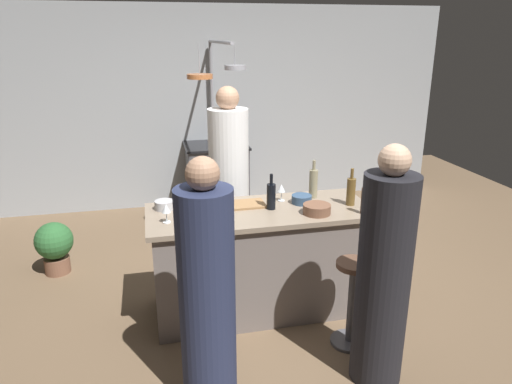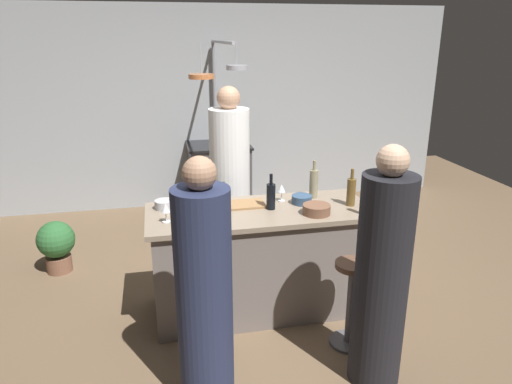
% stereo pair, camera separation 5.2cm
% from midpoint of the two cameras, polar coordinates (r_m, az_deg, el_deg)
% --- Properties ---
extents(ground_plane, '(9.00, 9.00, 0.00)m').
position_cam_midpoint_polar(ground_plane, '(4.16, 0.82, -13.83)').
color(ground_plane, brown).
extents(back_wall, '(6.40, 0.16, 2.60)m').
position_cam_midpoint_polar(back_wall, '(6.39, -4.94, 10.14)').
color(back_wall, '#9EA3A8').
rests_on(back_wall, ground_plane).
extents(kitchen_island, '(1.80, 0.72, 0.90)m').
position_cam_midpoint_polar(kitchen_island, '(3.94, 0.85, -8.26)').
color(kitchen_island, slate).
rests_on(kitchen_island, ground_plane).
extents(stove_range, '(0.80, 0.64, 0.89)m').
position_cam_midpoint_polar(stove_range, '(6.19, -4.24, 1.78)').
color(stove_range, '#47474C').
rests_on(stove_range, ground_plane).
extents(chef, '(0.38, 0.38, 1.79)m').
position_cam_midpoint_polar(chef, '(4.53, -2.82, 0.58)').
color(chef, white).
rests_on(chef, ground_plane).
extents(bar_stool_left, '(0.28, 0.28, 0.68)m').
position_cam_midpoint_polar(bar_stool_left, '(3.37, -5.55, -14.89)').
color(bar_stool_left, '#4C4C51').
rests_on(bar_stool_left, ground_plane).
extents(guest_left, '(0.34, 0.34, 1.61)m').
position_cam_midpoint_polar(guest_left, '(2.88, -5.76, -12.50)').
color(guest_left, '#262D4C').
rests_on(guest_left, ground_plane).
extents(bar_stool_right, '(0.28, 0.28, 0.68)m').
position_cam_midpoint_polar(bar_stool_right, '(3.62, 11.82, -12.69)').
color(bar_stool_right, '#4C4C51').
rests_on(bar_stool_right, ground_plane).
extents(guest_right, '(0.34, 0.34, 1.63)m').
position_cam_midpoint_polar(guest_right, '(3.15, 15.45, -10.08)').
color(guest_right, black).
rests_on(guest_right, ground_plane).
extents(overhead_pot_rack, '(0.58, 1.57, 2.17)m').
position_cam_midpoint_polar(overhead_pot_rack, '(5.43, -4.49, 12.14)').
color(overhead_pot_rack, gray).
rests_on(overhead_pot_rack, ground_plane).
extents(potted_plant, '(0.36, 0.36, 0.52)m').
position_cam_midpoint_polar(potted_plant, '(4.99, -22.78, -5.77)').
color(potted_plant, brown).
rests_on(potted_plant, ground_plane).
extents(cutting_board, '(0.32, 0.22, 0.02)m').
position_cam_midpoint_polar(cutting_board, '(3.85, -0.95, -1.51)').
color(cutting_board, '#997047').
rests_on(cutting_board, kitchen_island).
extents(pepper_mill, '(0.05, 0.05, 0.21)m').
position_cam_midpoint_polar(pepper_mill, '(3.73, 13.34, -1.12)').
color(pepper_mill, '#382319').
rests_on(pepper_mill, kitchen_island).
extents(wine_bottle_amber, '(0.07, 0.07, 0.31)m').
position_cam_midpoint_polar(wine_bottle_amber, '(3.90, 11.84, 0.07)').
color(wine_bottle_amber, brown).
rests_on(wine_bottle_amber, kitchen_island).
extents(wine_bottle_dark, '(0.07, 0.07, 0.29)m').
position_cam_midpoint_polar(wine_bottle_dark, '(3.74, 2.21, -0.45)').
color(wine_bottle_dark, black).
rests_on(wine_bottle_dark, kitchen_island).
extents(wine_bottle_green, '(0.07, 0.07, 0.29)m').
position_cam_midpoint_polar(wine_bottle_green, '(3.56, -3.51, -1.52)').
color(wine_bottle_green, '#193D23').
rests_on(wine_bottle_green, kitchen_island).
extents(wine_bottle_white, '(0.07, 0.07, 0.33)m').
position_cam_midpoint_polar(wine_bottle_white, '(4.03, 7.37, 1.07)').
color(wine_bottle_white, gray).
rests_on(wine_bottle_white, kitchen_island).
extents(wine_bottle_red, '(0.07, 0.07, 0.29)m').
position_cam_midpoint_polar(wine_bottle_red, '(3.41, -7.39, -2.50)').
color(wine_bottle_red, '#143319').
rests_on(wine_bottle_red, kitchen_island).
extents(wine_glass_near_right_guest, '(0.07, 0.07, 0.15)m').
position_cam_midpoint_polar(wine_glass_near_right_guest, '(3.68, -5.11, -0.95)').
color(wine_glass_near_right_guest, silver).
rests_on(wine_glass_near_right_guest, kitchen_island).
extents(wine_glass_by_chef, '(0.07, 0.07, 0.15)m').
position_cam_midpoint_polar(wine_glass_by_chef, '(3.92, 3.49, 0.36)').
color(wine_glass_by_chef, silver).
rests_on(wine_glass_by_chef, kitchen_island).
extents(wine_glass_near_left_guest, '(0.07, 0.07, 0.15)m').
position_cam_midpoint_polar(wine_glass_near_left_guest, '(3.53, -10.49, -2.02)').
color(wine_glass_near_left_guest, silver).
rests_on(wine_glass_near_left_guest, kitchen_island).
extents(mixing_bowl_steel, '(0.15, 0.15, 0.07)m').
position_cam_midpoint_polar(mixing_bowl_steel, '(3.83, -10.67, -1.51)').
color(mixing_bowl_steel, '#B7B7BC').
rests_on(mixing_bowl_steel, kitchen_island).
extents(mixing_bowl_wooden, '(0.22, 0.22, 0.08)m').
position_cam_midpoint_polar(mixing_bowl_wooden, '(3.69, 7.75, -2.10)').
color(mixing_bowl_wooden, brown).
rests_on(mixing_bowl_wooden, kitchen_island).
extents(mixing_bowl_blue, '(0.17, 0.17, 0.07)m').
position_cam_midpoint_polar(mixing_bowl_blue, '(3.90, 5.95, -0.90)').
color(mixing_bowl_blue, '#334C6B').
rests_on(mixing_bowl_blue, kitchen_island).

